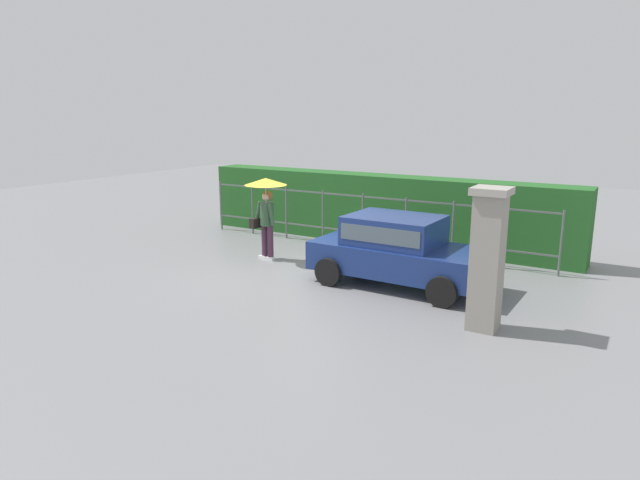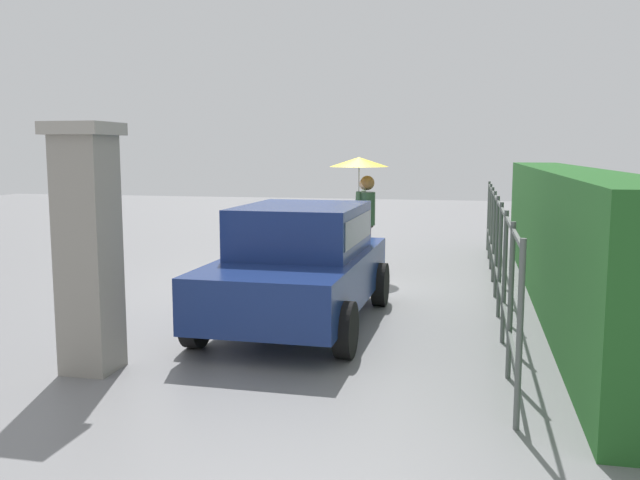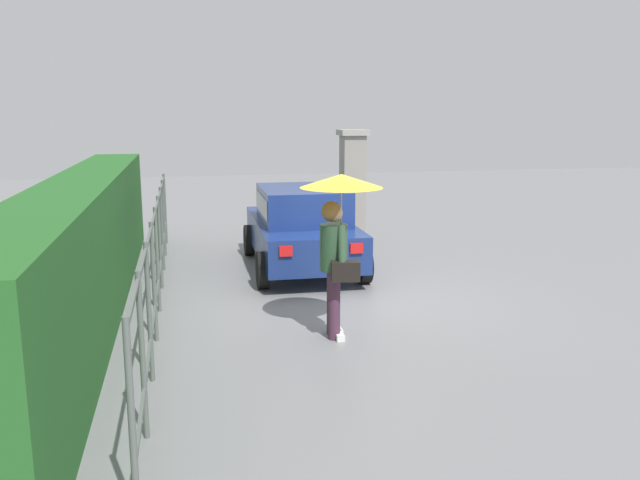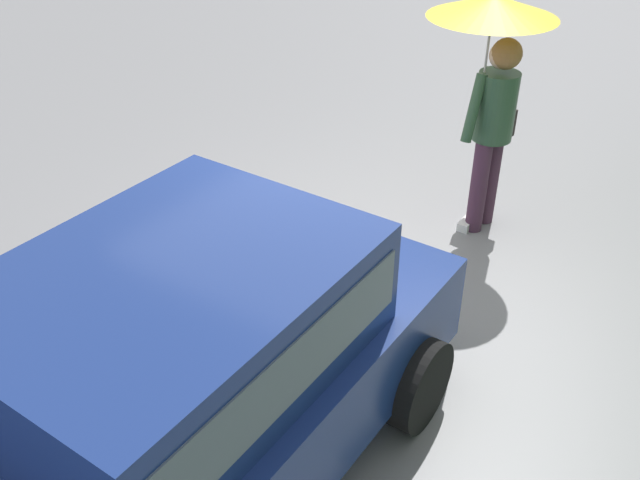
# 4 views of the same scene
# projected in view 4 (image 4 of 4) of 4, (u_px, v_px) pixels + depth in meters

# --- Properties ---
(ground_plane) EXTENTS (40.00, 40.00, 0.00)m
(ground_plane) POSITION_uv_depth(u_px,v_px,m) (331.00, 276.00, 5.68)
(ground_plane) COLOR slate
(car) EXTENTS (3.76, 1.91, 1.48)m
(car) POSITION_uv_depth(u_px,v_px,m) (170.00, 383.00, 3.51)
(car) COLOR navy
(car) RESTS_ON ground
(pedestrian) EXTENTS (1.02, 1.02, 2.05)m
(pedestrian) POSITION_uv_depth(u_px,v_px,m) (493.00, 64.00, 5.55)
(pedestrian) COLOR #47283D
(pedestrian) RESTS_ON ground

